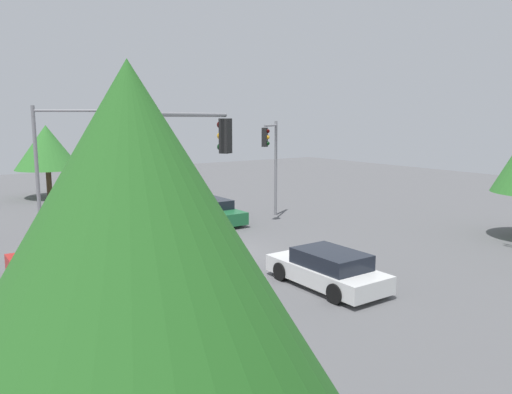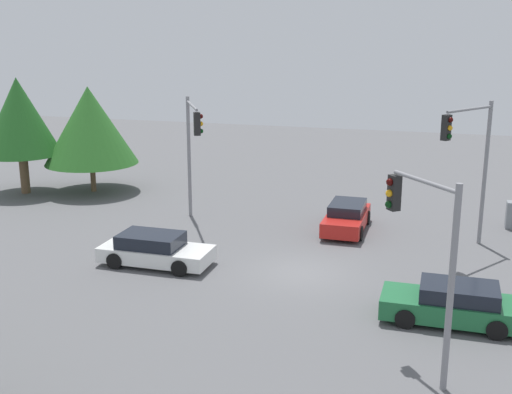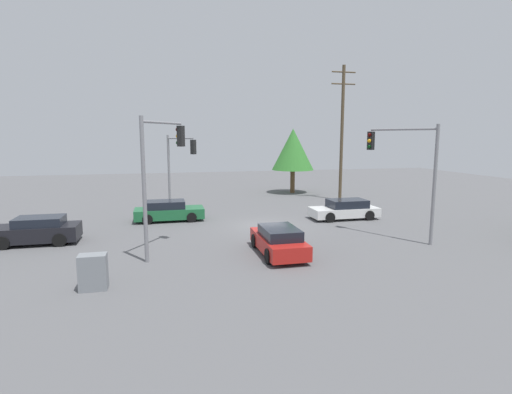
{
  "view_description": "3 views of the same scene",
  "coord_description": "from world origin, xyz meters",
  "views": [
    {
      "loc": [
        18.6,
        -11.02,
        5.95
      ],
      "look_at": [
        1.55,
        0.89,
        2.65
      ],
      "focal_mm": 35.0,
      "sensor_mm": 36.0,
      "label": 1
    },
    {
      "loc": [
        -5.27,
        23.86,
        9.47
      ],
      "look_at": [
        2.31,
        -1.36,
        2.66
      ],
      "focal_mm": 45.0,
      "sensor_mm": 36.0,
      "label": 2
    },
    {
      "loc": [
        -6.28,
        -24.19,
        5.65
      ],
      "look_at": [
        -0.41,
        0.32,
        1.83
      ],
      "focal_mm": 28.0,
      "sensor_mm": 36.0,
      "label": 3
    }
  ],
  "objects": [
    {
      "name": "utility_pole_tall",
      "position": [
        9.42,
        8.72,
        6.19
      ],
      "size": [
        2.2,
        0.28,
        11.77
      ],
      "color": "brown",
      "rests_on": "ground_plane"
    },
    {
      "name": "sedan_dark",
      "position": [
        -12.8,
        -1.39,
        0.71
      ],
      "size": [
        4.28,
        1.99,
        1.44
      ],
      "rotation": [
        0.0,
        0.0,
        1.57
      ],
      "color": "black",
      "rests_on": "ground_plane"
    },
    {
      "name": "tree_corner",
      "position": [
        6.69,
        14.04,
        4.37
      ],
      "size": [
        4.19,
        4.19,
        6.45
      ],
      "color": "brown",
      "rests_on": "ground_plane"
    },
    {
      "name": "ground_plane",
      "position": [
        0.0,
        0.0,
        0.0
      ],
      "size": [
        80.0,
        80.0,
        0.0
      ],
      "primitive_type": "plane",
      "color": "#5B5B5E"
    },
    {
      "name": "traffic_signal_aux",
      "position": [
        6.7,
        -5.07,
        4.32
      ],
      "size": [
        2.19,
        3.66,
        6.29
      ],
      "rotation": [
        0.0,
        0.0,
        2.07
      ],
      "color": "gray",
      "rests_on": "ground_plane"
    },
    {
      "name": "traffic_signal_main",
      "position": [
        -4.91,
        6.53,
        3.92
      ],
      "size": [
        2.08,
        2.41,
        5.78
      ],
      "rotation": [
        0.0,
        0.0,
        -0.88
      ],
      "color": "gray",
      "rests_on": "ground_plane"
    },
    {
      "name": "electrical_cabinet",
      "position": [
        -8.86,
        -8.96,
        0.67
      ],
      "size": [
        1.0,
        0.65,
        1.34
      ],
      "primitive_type": "cube",
      "color": "gray",
      "rests_on": "ground_plane"
    },
    {
      "name": "traffic_signal_cross",
      "position": [
        -6.32,
        -4.9,
        4.45
      ],
      "size": [
        2.11,
        3.05,
        6.55
      ],
      "rotation": [
        0.0,
        0.0,
        0.99
      ],
      "color": "gray",
      "rests_on": "ground_plane"
    },
    {
      "name": "sedan_green",
      "position": [
        -5.86,
        3.01,
        0.66
      ],
      "size": [
        4.58,
        2.0,
        1.37
      ],
      "rotation": [
        0.0,
        0.0,
        -1.57
      ],
      "color": "#1E6638",
      "rests_on": "ground_plane"
    },
    {
      "name": "sedan_red",
      "position": [
        -0.85,
        -6.24,
        0.67
      ],
      "size": [
        1.94,
        4.39,
        1.37
      ],
      "color": "red",
      "rests_on": "ground_plane"
    },
    {
      "name": "sedan_white",
      "position": [
        6.06,
        0.84,
        0.65
      ],
      "size": [
        4.65,
        2.06,
        1.34
      ],
      "rotation": [
        0.0,
        0.0,
        1.57
      ],
      "color": "silver",
      "rests_on": "ground_plane"
    }
  ]
}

